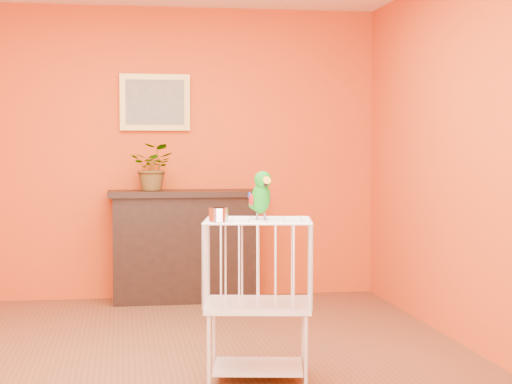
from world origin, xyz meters
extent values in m
plane|color=brown|center=(0.00, 0.00, 0.00)|extent=(4.50, 4.50, 0.00)
plane|color=#E24B15|center=(0.00, 2.25, 1.30)|extent=(4.00, 0.00, 4.00)
plane|color=#E24B15|center=(0.00, -2.25, 1.30)|extent=(4.00, 0.00, 4.00)
plane|color=#E24B15|center=(2.00, 0.00, 1.30)|extent=(0.00, 4.50, 4.50)
cube|color=black|center=(0.24, 2.03, 0.46)|extent=(1.23, 0.41, 0.92)
cube|color=black|center=(0.24, 2.03, 0.95)|extent=(1.31, 0.47, 0.05)
cube|color=black|center=(0.24, 1.84, 0.46)|extent=(0.86, 0.02, 0.46)
cube|color=brown|center=(-0.02, 1.97, 0.36)|extent=(0.05, 0.18, 0.29)
cube|color=#384B25|center=(0.06, 1.97, 0.36)|extent=(0.05, 0.18, 0.29)
cube|color=brown|center=(0.16, 1.97, 0.36)|extent=(0.05, 0.18, 0.29)
cube|color=#384B25|center=(0.26, 1.97, 0.36)|extent=(0.05, 0.18, 0.29)
cube|color=brown|center=(0.36, 1.97, 0.36)|extent=(0.05, 0.18, 0.29)
imported|color=#26722D|center=(-0.02, 2.05, 1.13)|extent=(0.48, 0.51, 0.32)
cube|color=gold|center=(0.00, 2.22, 1.75)|extent=(0.62, 0.03, 0.50)
cube|color=gray|center=(0.00, 2.21, 1.75)|extent=(0.52, 0.01, 0.40)
cube|color=silver|center=(0.48, -0.60, 0.07)|extent=(0.57, 0.48, 0.02)
cube|color=silver|center=(0.48, -0.60, 0.44)|extent=(0.68, 0.56, 0.04)
cube|color=silver|center=(0.48, -0.60, 0.93)|extent=(0.68, 0.56, 0.01)
cylinder|color=silver|center=(0.18, -0.75, 0.21)|extent=(0.02, 0.02, 0.42)
cylinder|color=silver|center=(0.71, -0.85, 0.21)|extent=(0.02, 0.02, 0.42)
cylinder|color=silver|center=(0.25, -0.34, 0.21)|extent=(0.02, 0.02, 0.42)
cylinder|color=silver|center=(0.78, -0.44, 0.21)|extent=(0.02, 0.02, 0.42)
cylinder|color=silver|center=(0.23, -0.74, 0.98)|extent=(0.11, 0.11, 0.07)
cylinder|color=#59544C|center=(0.48, -0.59, 0.95)|extent=(0.01, 0.01, 0.04)
cylinder|color=#59544C|center=(0.52, -0.58, 0.95)|extent=(0.01, 0.01, 0.04)
ellipsoid|color=#0E9518|center=(0.50, -0.58, 1.06)|extent=(0.14, 0.17, 0.20)
ellipsoid|color=#0E9518|center=(0.50, -0.61, 1.16)|extent=(0.12, 0.12, 0.10)
cone|color=orange|center=(0.51, -0.66, 1.15)|extent=(0.06, 0.07, 0.06)
cone|color=black|center=(0.51, -0.65, 1.14)|extent=(0.03, 0.03, 0.03)
sphere|color=black|center=(0.47, -0.64, 1.18)|extent=(0.01, 0.01, 0.01)
sphere|color=black|center=(0.54, -0.63, 1.18)|extent=(0.01, 0.01, 0.01)
ellipsoid|color=#A50C0C|center=(0.44, -0.59, 1.05)|extent=(0.04, 0.06, 0.07)
ellipsoid|color=navy|center=(0.55, -0.56, 1.05)|extent=(0.04, 0.06, 0.07)
cone|color=#0E9518|center=(0.48, -0.52, 0.99)|extent=(0.09, 0.15, 0.11)
camera|label=1|loc=(-0.30, -5.45, 1.35)|focal=60.00mm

